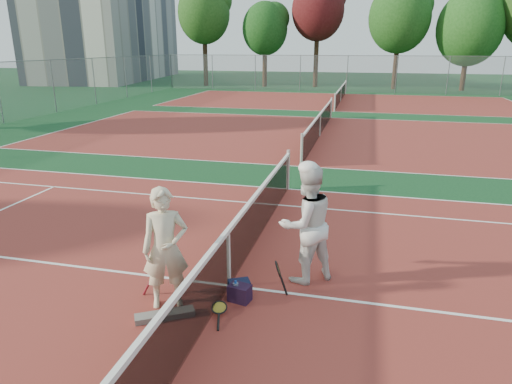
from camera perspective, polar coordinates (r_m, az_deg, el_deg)
ground at (r=7.67m, az=-3.37°, el=-11.64°), size 130.00×130.00×0.00m
court_main at (r=7.67m, az=-3.37°, el=-11.62°), size 23.77×10.97×0.01m
court_far_a at (r=20.32m, az=7.96°, el=6.96°), size 23.77×10.97×0.01m
court_far_b at (r=33.64m, az=10.52°, el=11.09°), size 23.77×10.97×0.01m
net_main at (r=7.44m, az=-3.44°, el=-8.21°), size 0.10×10.98×1.02m
net_far_a at (r=20.24m, az=8.02°, el=8.37°), size 0.10×10.98×1.02m
net_far_b at (r=33.59m, az=10.57°, el=11.95°), size 0.10×10.98×1.02m
fence_back at (r=40.48m, az=11.32°, el=14.26°), size 32.00×0.06×3.00m
apartment_block at (r=58.76m, az=-18.10°, el=20.63°), size 12.96×23.18×15.00m
player_a at (r=6.88m, az=-11.25°, el=-6.94°), size 0.80×0.70×1.86m
player_b at (r=7.50m, az=6.31°, el=-4.03°), size 1.22×1.19×1.99m
racket_red at (r=7.46m, az=-12.38°, el=-10.59°), size 0.37×0.35×0.55m
racket_black_held at (r=7.27m, az=2.78°, el=-10.78°), size 0.28×0.32×0.58m
racket_spare at (r=6.97m, az=-4.62°, el=-14.38°), size 0.42×0.65×0.12m
sports_bag_navy at (r=7.33m, az=-2.11°, el=-11.95°), size 0.40×0.36×0.26m
sports_bag_purple at (r=7.20m, az=-2.05°, el=-12.51°), size 0.37×0.29×0.27m
net_cover_canvas at (r=6.97m, az=-11.33°, el=-14.86°), size 0.83×0.61×0.09m
water_bottle at (r=7.21m, az=-2.56°, el=-12.35°), size 0.09×0.09×0.30m
tree_back_0 at (r=46.51m, az=-6.53°, el=21.29°), size 4.91×4.91×9.54m
tree_back_1 at (r=45.34m, az=1.13°, el=19.71°), size 4.23×4.23×7.74m
tree_back_maroon at (r=45.33m, az=7.75°, el=21.59°), size 4.81×4.81×9.68m
tree_back_3 at (r=44.46m, az=17.53°, el=20.10°), size 5.34×5.34×9.23m
tree_back_4 at (r=44.99m, az=25.15°, el=18.03°), size 5.48×5.48×8.35m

